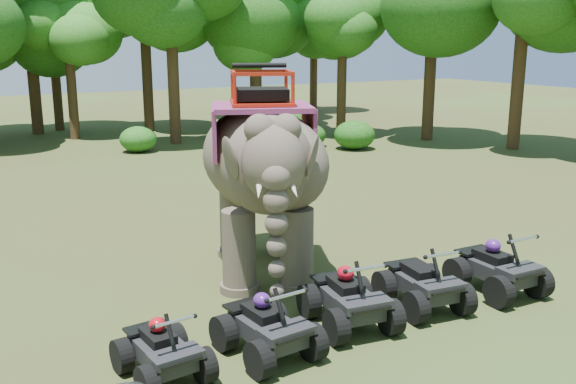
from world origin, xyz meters
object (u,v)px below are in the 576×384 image
Objects in this scene: atv_3 at (423,276)px; atv_4 at (498,261)px; atv_0 at (162,343)px; atv_1 at (267,319)px; atv_2 at (349,291)px; elephant at (263,172)px.

atv_4 is at bearing 1.97° from atv_3.
atv_1 reaches higher than atv_0.
atv_2 is at bearing -174.01° from atv_3.
elephant is 5.27m from atv_0.
elephant is 2.98× the size of atv_4.
atv_2 is at bearing -3.94° from atv_0.
elephant is 3.48× the size of atv_0.
atv_4 reaches higher than atv_2.
atv_1 is at bearing -178.01° from atv_4.
atv_2 is 1.00× the size of atv_4.
atv_0 is 3.63m from atv_2.
atv_3 is (1.75, -0.03, -0.02)m from atv_2.
atv_3 reaches higher than atv_0.
atv_4 reaches higher than atv_3.
atv_3 is at bearing 176.28° from atv_4.
elephant is 3.14× the size of atv_1.
atv_4 is at bearing -6.30° from atv_0.
atv_1 is at bearing -93.98° from elephant.
atv_4 is (3.64, -0.19, 0.00)m from atv_2.
elephant is 4.37m from atv_1.
elephant is 2.99× the size of atv_2.
atv_0 is 7.27m from atv_4.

